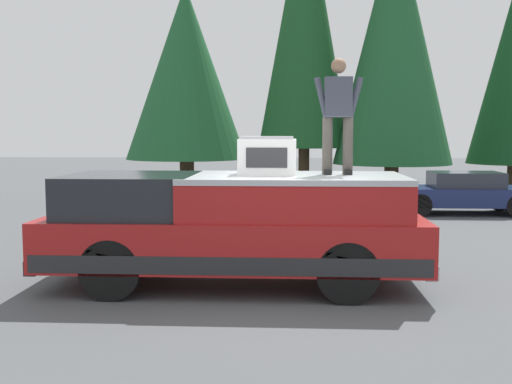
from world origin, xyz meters
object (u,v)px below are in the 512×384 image
compressor_unit (267,156)px  parked_car_navy (462,193)px  pickup_truck (234,227)px  person_on_truck_bed (338,113)px

compressor_unit → parked_car_navy: 9.85m
compressor_unit → pickup_truck: bearing=104.0°
compressor_unit → person_on_truck_bed: size_ratio=0.50×
pickup_truck → person_on_truck_bed: size_ratio=3.28×
pickup_truck → person_on_truck_bed: person_on_truck_bed is taller
pickup_truck → compressor_unit: size_ratio=6.60×
pickup_truck → parked_car_navy: (8.44, -5.58, -0.29)m
compressor_unit → parked_car_navy: (8.32, -5.10, -1.35)m
person_on_truck_bed → parked_car_navy: 9.42m
pickup_truck → compressor_unit: bearing=-76.0°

